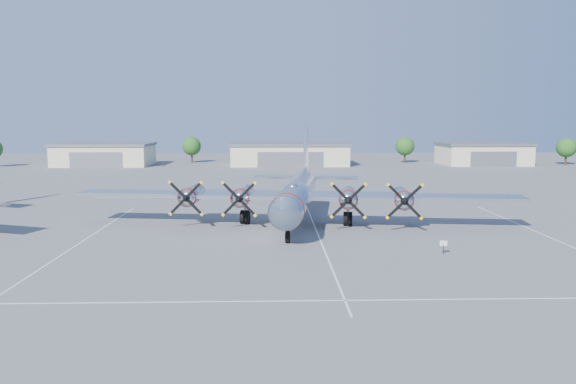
{
  "coord_description": "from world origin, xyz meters",
  "views": [
    {
      "loc": [
        -4.59,
        -55.63,
        11.23
      ],
      "look_at": [
        -2.7,
        5.84,
        3.2
      ],
      "focal_mm": 35.0,
      "sensor_mm": 36.0,
      "label": 1
    }
  ],
  "objects_px": {
    "hangar_east": "(483,153)",
    "main_bomber_b29": "(298,221)",
    "tree_west": "(192,146)",
    "tree_east": "(405,146)",
    "info_placard": "(443,245)",
    "tree_far_east": "(566,148)",
    "hangar_center": "(289,154)",
    "hangar_west": "(105,154)"
  },
  "relations": [
    {
      "from": "hangar_center",
      "to": "tree_west",
      "type": "bearing_deg",
      "value": 162.18
    },
    {
      "from": "hangar_center",
      "to": "tree_west",
      "type": "distance_m",
      "value": 26.3
    },
    {
      "from": "hangar_east",
      "to": "tree_east",
      "type": "bearing_deg",
      "value": 161.46
    },
    {
      "from": "hangar_west",
      "to": "tree_west",
      "type": "distance_m",
      "value": 21.61
    },
    {
      "from": "tree_far_east",
      "to": "main_bomber_b29",
      "type": "bearing_deg",
      "value": -133.0
    },
    {
      "from": "tree_far_east",
      "to": "info_placard",
      "type": "height_order",
      "value": "tree_far_east"
    },
    {
      "from": "hangar_west",
      "to": "hangar_east",
      "type": "bearing_deg",
      "value": 0.0
    },
    {
      "from": "hangar_east",
      "to": "main_bomber_b29",
      "type": "relative_size",
      "value": 0.44
    },
    {
      "from": "hangar_east",
      "to": "main_bomber_b29",
      "type": "xyz_separation_m",
      "value": [
        -49.66,
        -76.66,
        -2.71
      ]
    },
    {
      "from": "info_placard",
      "to": "tree_far_east",
      "type": "bearing_deg",
      "value": 66.55
    },
    {
      "from": "tree_west",
      "to": "info_placard",
      "type": "xyz_separation_m",
      "value": [
        34.78,
        -100.29,
        -3.4
      ]
    },
    {
      "from": "main_bomber_b29",
      "to": "info_placard",
      "type": "distance_m",
      "value": 19.36
    },
    {
      "from": "info_placard",
      "to": "tree_west",
      "type": "bearing_deg",
      "value": 118.49
    },
    {
      "from": "hangar_west",
      "to": "tree_east",
      "type": "height_order",
      "value": "tree_east"
    },
    {
      "from": "hangar_west",
      "to": "tree_east",
      "type": "bearing_deg",
      "value": 4.6
    },
    {
      "from": "hangar_west",
      "to": "hangar_east",
      "type": "relative_size",
      "value": 1.1
    },
    {
      "from": "main_bomber_b29",
      "to": "info_placard",
      "type": "relative_size",
      "value": 40.27
    },
    {
      "from": "hangar_east",
      "to": "tree_west",
      "type": "distance_m",
      "value": 73.46
    },
    {
      "from": "hangar_west",
      "to": "hangar_center",
      "type": "distance_m",
      "value": 45.0
    },
    {
      "from": "tree_west",
      "to": "tree_east",
      "type": "height_order",
      "value": "same"
    },
    {
      "from": "hangar_west",
      "to": "tree_east",
      "type": "distance_m",
      "value": 75.26
    },
    {
      "from": "hangar_center",
      "to": "tree_west",
      "type": "xyz_separation_m",
      "value": [
        -25.0,
        8.04,
        1.51
      ]
    },
    {
      "from": "hangar_center",
      "to": "tree_east",
      "type": "relative_size",
      "value": 4.31
    },
    {
      "from": "hangar_west",
      "to": "tree_west",
      "type": "xyz_separation_m",
      "value": [
        20.0,
        8.04,
        1.51
      ]
    },
    {
      "from": "tree_west",
      "to": "hangar_center",
      "type": "bearing_deg",
      "value": -17.82
    },
    {
      "from": "hangar_center",
      "to": "info_placard",
      "type": "xyz_separation_m",
      "value": [
        9.78,
        -92.26,
        -1.89
      ]
    },
    {
      "from": "tree_far_east",
      "to": "main_bomber_b29",
      "type": "height_order",
      "value": "tree_far_east"
    },
    {
      "from": "hangar_west",
      "to": "hangar_east",
      "type": "xyz_separation_m",
      "value": [
        93.0,
        0.0,
        0.0
      ]
    },
    {
      "from": "hangar_west",
      "to": "main_bomber_b29",
      "type": "height_order",
      "value": "hangar_west"
    },
    {
      "from": "hangar_west",
      "to": "info_placard",
      "type": "height_order",
      "value": "hangar_west"
    },
    {
      "from": "info_placard",
      "to": "hangar_east",
      "type": "bearing_deg",
      "value": 76.86
    },
    {
      "from": "hangar_east",
      "to": "main_bomber_b29",
      "type": "distance_m",
      "value": 91.38
    },
    {
      "from": "hangar_east",
      "to": "hangar_west",
      "type": "bearing_deg",
      "value": -180.0
    },
    {
      "from": "tree_west",
      "to": "main_bomber_b29",
      "type": "height_order",
      "value": "tree_west"
    },
    {
      "from": "main_bomber_b29",
      "to": "hangar_east",
      "type": "bearing_deg",
      "value": 64.5
    },
    {
      "from": "info_placard",
      "to": "hangar_center",
      "type": "bearing_deg",
      "value": 105.41
    },
    {
      "from": "hangar_center",
      "to": "tree_far_east",
      "type": "xyz_separation_m",
      "value": [
        68.0,
        -1.96,
        1.51
      ]
    },
    {
      "from": "main_bomber_b29",
      "to": "info_placard",
      "type": "xyz_separation_m",
      "value": [
        11.44,
        -15.6,
        0.82
      ]
    },
    {
      "from": "hangar_east",
      "to": "tree_far_east",
      "type": "bearing_deg",
      "value": -5.61
    },
    {
      "from": "hangar_center",
      "to": "info_placard",
      "type": "distance_m",
      "value": 92.79
    },
    {
      "from": "tree_west",
      "to": "info_placard",
      "type": "relative_size",
      "value": 5.72
    },
    {
      "from": "hangar_east",
      "to": "tree_west",
      "type": "bearing_deg",
      "value": 173.72
    }
  ]
}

